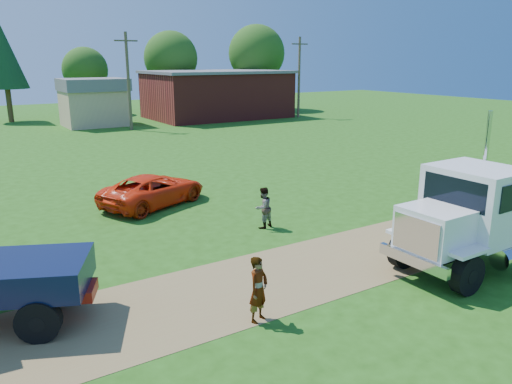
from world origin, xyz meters
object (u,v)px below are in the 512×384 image
orange_pickup (153,190)px  flatbed_trailer (501,189)px  white_semi_tractor (475,217)px  spectator_a (258,289)px

orange_pickup → flatbed_trailer: bearing=-146.3°
flatbed_trailer → orange_pickup: bearing=129.1°
white_semi_tractor → spectator_a: (-7.74, 0.78, -0.81)m
flatbed_trailer → spectator_a: (-15.10, -2.84, 0.07)m
white_semi_tractor → orange_pickup: 13.79m
white_semi_tractor → flatbed_trailer: size_ratio=1.06×
orange_pickup → flatbed_trailer: size_ratio=0.67×
orange_pickup → spectator_a: (-1.64, -11.55, 0.16)m
white_semi_tractor → spectator_a: size_ratio=4.66×
white_semi_tractor → flatbed_trailer: white_semi_tractor is taller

